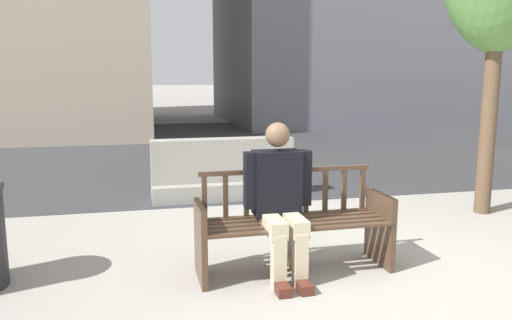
% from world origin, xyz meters
% --- Properties ---
extents(ground_plane, '(200.00, 200.00, 0.00)m').
position_xyz_m(ground_plane, '(0.00, 0.00, 0.00)').
color(ground_plane, gray).
extents(street_asphalt, '(120.00, 12.00, 0.01)m').
position_xyz_m(street_asphalt, '(0.00, 8.70, 0.00)').
color(street_asphalt, '#333335').
rests_on(street_asphalt, ground).
extents(street_bench, '(1.70, 0.55, 0.88)m').
position_xyz_m(street_bench, '(-0.69, 0.35, 0.40)').
color(street_bench, '#473323').
rests_on(street_bench, ground).
extents(seated_person, '(0.58, 0.72, 1.31)m').
position_xyz_m(seated_person, '(-0.84, 0.29, 0.69)').
color(seated_person, black).
rests_on(seated_person, ground).
extents(jersey_barrier_centre, '(2.01, 0.70, 0.84)m').
position_xyz_m(jersey_barrier_centre, '(-0.86, 3.18, 0.34)').
color(jersey_barrier_centre, gray).
rests_on(jersey_barrier_centre, ground).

